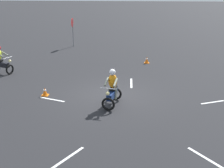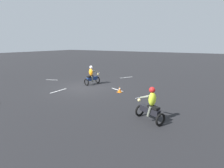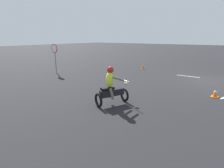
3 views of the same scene
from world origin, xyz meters
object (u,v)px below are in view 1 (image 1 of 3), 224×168
traffic_cone_mid_left (147,60)px  stop_sign (73,26)px  motorcycle_rider_foreground (112,90)px  motorcycle_rider_background (0,61)px  traffic_cone_near_left (45,92)px

traffic_cone_mid_left → stop_sign: bearing=50.3°
motorcycle_rider_foreground → traffic_cone_mid_left: size_ratio=3.83×
motorcycle_rider_background → stop_sign: 8.18m
motorcycle_rider_background → stop_sign: bearing=-177.3°
stop_sign → traffic_cone_mid_left: 7.71m
motorcycle_rider_foreground → traffic_cone_near_left: motorcycle_rider_foreground is taller
stop_sign → traffic_cone_near_left: size_ratio=5.61×
motorcycle_rider_foreground → traffic_cone_near_left: size_ratio=4.05×
motorcycle_rider_foreground → stop_sign: 12.74m
stop_sign → traffic_cone_mid_left: stop_sign is taller
motorcycle_rider_foreground → stop_sign: size_ratio=0.72×
motorcycle_rider_foreground → motorcycle_rider_background: same height
motorcycle_rider_background → motorcycle_rider_foreground: bearing=81.2°
motorcycle_rider_foreground → stop_sign: stop_sign is taller
motorcycle_rider_foreground → traffic_cone_near_left: 3.50m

